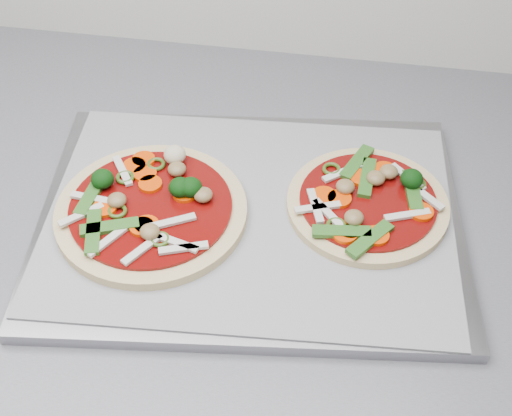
# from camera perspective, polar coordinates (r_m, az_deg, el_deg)

# --- Properties ---
(base_cabinet) EXTENTS (3.60, 0.60, 0.86)m
(base_cabinet) POSITION_cam_1_polar(r_m,az_deg,el_deg) (1.16, -4.65, -15.89)
(base_cabinet) COLOR #BBBBB9
(base_cabinet) RESTS_ON ground
(countertop) EXTENTS (3.60, 0.60, 0.04)m
(countertop) POSITION_cam_1_polar(r_m,az_deg,el_deg) (0.79, -6.54, -0.31)
(countertop) COLOR slate
(countertop) RESTS_ON base_cabinet
(baking_tray) EXTENTS (0.47, 0.37, 0.01)m
(baking_tray) POSITION_cam_1_polar(r_m,az_deg,el_deg) (0.75, -0.46, -0.87)
(baking_tray) COLOR gray
(baking_tray) RESTS_ON countertop
(parchment) EXTENTS (0.44, 0.33, 0.00)m
(parchment) POSITION_cam_1_polar(r_m,az_deg,el_deg) (0.74, -0.46, -0.44)
(parchment) COLOR gray
(parchment) RESTS_ON baking_tray
(pizza_left) EXTENTS (0.21, 0.21, 0.03)m
(pizza_left) POSITION_cam_1_polar(r_m,az_deg,el_deg) (0.74, -8.42, 0.04)
(pizza_left) COLOR tan
(pizza_left) RESTS_ON parchment
(pizza_right) EXTENTS (0.20, 0.20, 0.03)m
(pizza_right) POSITION_cam_1_polar(r_m,az_deg,el_deg) (0.75, 8.98, 0.50)
(pizza_right) COLOR tan
(pizza_right) RESTS_ON parchment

